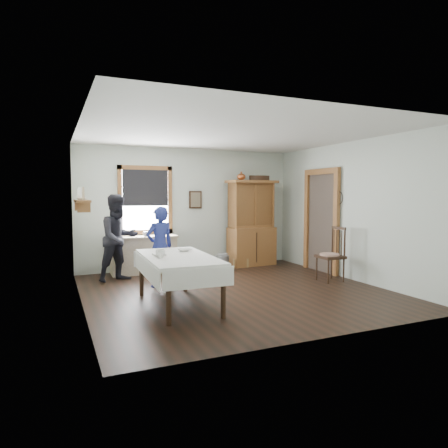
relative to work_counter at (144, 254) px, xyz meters
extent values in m
cube|color=black|center=(1.11, -2.19, -0.39)|extent=(5.00, 5.00, 0.01)
cube|color=silver|center=(1.11, -2.19, 2.30)|extent=(5.00, 5.00, 0.01)
cube|color=beige|center=(1.11, 0.31, 0.95)|extent=(5.00, 0.01, 2.70)
cube|color=beige|center=(1.11, -4.69, 0.95)|extent=(5.00, 0.01, 2.70)
cube|color=beige|center=(-1.39, -2.19, 0.95)|extent=(0.01, 5.00, 2.70)
cube|color=beige|center=(3.61, -2.19, 0.95)|extent=(0.01, 5.00, 2.70)
cube|color=white|center=(0.11, 0.30, 1.15)|extent=(1.00, 0.02, 1.30)
cube|color=#985D2F|center=(0.11, 0.27, 1.85)|extent=(1.18, 0.06, 0.09)
cube|color=#985D2F|center=(0.11, 0.27, 0.46)|extent=(1.18, 0.06, 0.09)
cube|color=#985D2F|center=(-0.43, 0.27, 1.15)|extent=(0.09, 0.06, 1.48)
cube|color=#985D2F|center=(0.66, 0.27, 1.15)|extent=(0.09, 0.06, 1.48)
cube|color=black|center=(0.11, 0.25, 1.41)|extent=(0.98, 0.03, 0.78)
cube|color=#483C33|center=(3.58, -1.34, 0.65)|extent=(0.03, 0.90, 2.10)
cube|color=#985D2F|center=(3.55, -1.85, 0.65)|extent=(0.08, 0.12, 2.10)
cube|color=#985D2F|center=(3.55, -0.83, 0.65)|extent=(0.08, 0.12, 2.10)
cube|color=#985D2F|center=(3.55, -1.34, 1.76)|extent=(0.08, 1.14, 0.12)
cube|color=#985D2F|center=(-1.26, -0.69, 1.15)|extent=(0.24, 1.00, 0.04)
cube|color=#985D2F|center=(-1.26, -1.09, 1.05)|extent=(0.22, 0.03, 0.18)
cube|color=#985D2F|center=(-1.26, -0.29, 1.05)|extent=(0.22, 0.03, 0.18)
cube|color=#CDB78E|center=(-1.26, -0.99, 1.28)|extent=(0.03, 0.22, 0.24)
cylinder|color=white|center=(-1.26, -0.34, 1.28)|extent=(0.12, 0.12, 0.22)
cube|color=#341D12|center=(1.26, 0.27, 1.15)|extent=(0.30, 0.04, 0.40)
torus|color=black|center=(3.56, -1.89, 1.32)|extent=(0.01, 0.27, 0.27)
cube|color=#CDB78E|center=(0.00, 0.00, 0.00)|extent=(1.40, 0.56, 0.80)
cube|color=#985D2F|center=(2.55, -0.04, 0.60)|extent=(1.21, 0.64, 2.00)
cube|color=silver|center=(-0.06, -2.70, -0.02)|extent=(1.07, 1.93, 0.76)
cube|color=#341D12|center=(3.13, -2.22, 0.13)|extent=(0.49, 0.49, 1.05)
cube|color=gray|center=(1.68, -0.33, -0.24)|extent=(0.34, 0.34, 0.32)
cube|color=#AA814D|center=(2.19, -0.17, -0.30)|extent=(0.38, 0.29, 0.20)
imported|color=navy|center=(0.01, -1.35, 0.28)|extent=(0.55, 0.43, 1.35)
imported|color=black|center=(-0.60, -0.58, 0.38)|extent=(0.92, 0.83, 1.55)
imported|color=white|center=(-0.33, -2.69, 0.41)|extent=(0.17, 0.17, 0.11)
imported|color=white|center=(-0.35, -2.79, 0.41)|extent=(0.13, 0.13, 0.09)
imported|color=white|center=(0.16, -2.31, 0.39)|extent=(0.24, 0.24, 0.05)
imported|color=#6F624A|center=(0.29, 0.08, 0.41)|extent=(0.16, 0.22, 0.02)
imported|color=white|center=(-0.24, 0.03, 0.43)|extent=(0.19, 0.19, 0.06)
imported|color=white|center=(-1.26, -0.64, 1.20)|extent=(0.22, 0.22, 0.05)
camera|label=1|loc=(-1.77, -8.38, 1.27)|focal=32.00mm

